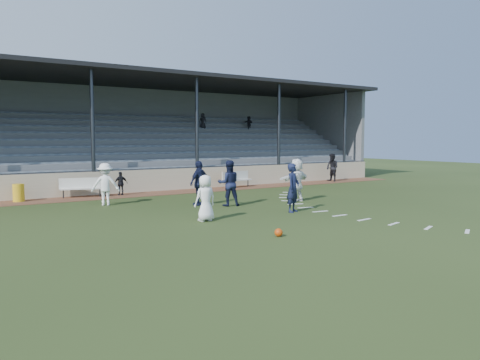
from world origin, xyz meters
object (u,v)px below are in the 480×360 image
bench_right (236,178)px  trash_bin (19,193)px  official (332,168)px  bench_left (81,186)px  player_navy_lead (293,188)px  football (279,233)px  player_white_lead (205,198)px

bench_right → trash_bin: size_ratio=2.52×
official → bench_right: bearing=-91.8°
bench_left → official: bearing=11.6°
bench_right → player_navy_lead: 9.64m
football → trash_bin: bearing=112.6°
bench_left → player_white_lead: size_ratio=1.25×
bench_left → football: bench_left is taller
bench_right → player_white_lead: bearing=-136.0°
player_white_lead → official: size_ratio=0.87×
player_white_lead → trash_bin: bearing=-65.6°
bench_right → trash_bin: (-11.78, 0.12, -0.16)m
bench_right → player_navy_lead: player_navy_lead is taller
player_navy_lead → official: (10.74, 8.82, -0.01)m
trash_bin → football: size_ratio=3.29×
official → football: bearing=-48.8°
player_white_lead → player_navy_lead: (3.86, -0.12, 0.15)m
bench_left → player_navy_lead: player_navy_lead is taller
football → bench_left: bearing=100.9°
bench_right → player_white_lead: size_ratio=1.25×
player_white_lead → bench_right: bearing=-131.3°
bench_left → football: bearing=-66.0°
bench_right → football: bearing=-125.5°
trash_bin → bench_right: bearing=-0.6°
bench_left → official: 16.53m
bench_right → player_navy_lead: bearing=-117.2°
trash_bin → official: 19.35m
bench_left → official: official is taller
bench_left → bench_right: same height
bench_right → football: 14.09m
trash_bin → player_white_lead: player_white_lead is taller
football → official: official is taller
bench_right → official: bearing=-10.0°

